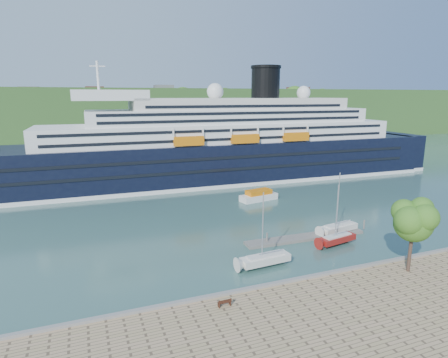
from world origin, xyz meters
TOP-DOWN VIEW (x-y plane):
  - ground at (0.00, 0.00)m, footprint 400.00×400.00m
  - far_hillside at (0.00, 145.00)m, footprint 400.00×50.00m
  - quay_coping at (0.00, -0.20)m, footprint 220.00×0.50m
  - cruise_ship at (4.21, 54.16)m, footprint 126.63×21.48m
  - park_bench at (-15.04, -2.15)m, footprint 1.41×0.60m
  - promenade_tree at (7.70, -2.77)m, footprint 5.76×5.76m
  - floating_pontoon at (3.53, 12.27)m, footprint 19.21×2.87m
  - sailboat_white_near at (-6.38, 6.07)m, footprint 7.27×2.46m
  - sailboat_red at (6.52, 8.71)m, footprint 6.79×2.92m
  - sailboat_white_far at (9.47, 12.25)m, footprint 7.41×3.11m
  - tender_launch at (6.28, 33.77)m, footprint 8.38×4.10m

SIDE VIEW (x-z plane):
  - ground at x=0.00m, z-range 0.00..0.00m
  - floating_pontoon at x=3.53m, z-range 0.00..0.43m
  - tender_launch at x=6.28m, z-range 0.00..2.22m
  - quay_coping at x=0.00m, z-range 1.00..1.30m
  - park_bench at x=-15.04m, z-range 1.00..1.90m
  - sailboat_red at x=6.52m, z-range 0.00..8.49m
  - sailboat_white_near at x=-6.38m, z-range 0.00..9.24m
  - sailboat_white_far at x=9.47m, z-range 0.00..9.28m
  - promenade_tree at x=7.70m, z-range 1.00..10.53m
  - far_hillside at x=0.00m, z-range 0.00..24.00m
  - cruise_ship at x=4.21m, z-range 0.00..28.34m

